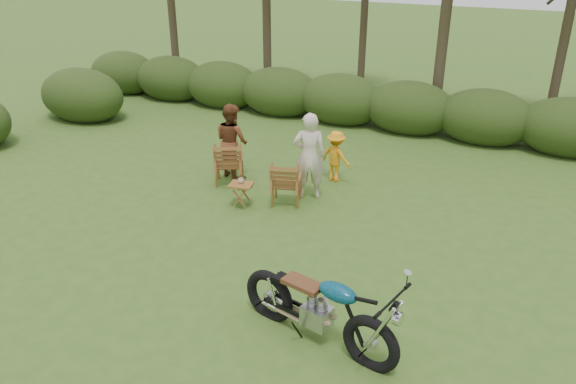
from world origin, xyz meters
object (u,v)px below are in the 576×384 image
at_px(lawn_chair_right, 287,202).
at_px(lawn_chair_left, 230,182).
at_px(side_table, 241,195).
at_px(cup, 241,181).
at_px(child, 335,180).
at_px(adult_b, 233,176).
at_px(adult_a, 309,197).
at_px(motorcycle, 316,338).

distance_m(lawn_chair_right, lawn_chair_left, 1.62).
distance_m(side_table, cup, 0.30).
relative_size(side_table, child, 0.43).
bearing_deg(child, adult_b, 33.06).
distance_m(cup, adult_a, 1.52).
xyz_separation_m(motorcycle, adult_a, (-1.91, 4.10, 0.00)).
xyz_separation_m(lawn_chair_left, child, (2.06, 1.10, 0.00)).
xyz_separation_m(side_table, child, (1.23, 2.03, -0.24)).
xyz_separation_m(lawn_chair_left, cup, (0.80, -0.88, 0.54)).
bearing_deg(cup, lawn_chair_right, 33.02).
height_order(adult_b, child, adult_b).
distance_m(motorcycle, adult_b, 5.88).
bearing_deg(adult_a, child, -123.80).
distance_m(lawn_chair_left, adult_b, 0.38).
height_order(lawn_chair_left, adult_a, adult_a).
bearing_deg(adult_b, lawn_chair_right, -179.00).
bearing_deg(lawn_chair_right, motorcycle, 103.52).
xyz_separation_m(lawn_chair_left, adult_a, (1.87, 0.06, 0.00)).
bearing_deg(adult_a, adult_b, -31.96).
relative_size(lawn_chair_left, side_table, 2.01).
relative_size(motorcycle, lawn_chair_right, 2.48).
xyz_separation_m(adult_a, child, (0.19, 1.04, 0.00)).
distance_m(motorcycle, lawn_chair_left, 5.53).
bearing_deg(child, side_table, 73.07).
relative_size(cup, adult_b, 0.07).
bearing_deg(cup, motorcycle, -46.77).
height_order(lawn_chair_left, cup, cup).
bearing_deg(lawn_chair_left, adult_b, -97.39).
relative_size(side_table, cup, 3.93).
distance_m(lawn_chair_left, side_table, 1.27).
relative_size(lawn_chair_right, adult_a, 0.51).
xyz_separation_m(lawn_chair_right, side_table, (-0.74, -0.54, 0.24)).
bearing_deg(lawn_chair_left, cup, 105.13).
bearing_deg(side_table, adult_b, 126.64).
xyz_separation_m(side_table, cup, (-0.02, 0.04, 0.29)).
distance_m(lawn_chair_right, adult_a, 0.53).
distance_m(motorcycle, adult_a, 4.53).
height_order(lawn_chair_left, child, child).
distance_m(adult_b, child, 2.31).
bearing_deg(cup, child, 57.65).
bearing_deg(adult_a, lawn_chair_left, -21.61).
relative_size(side_table, adult_a, 0.27).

